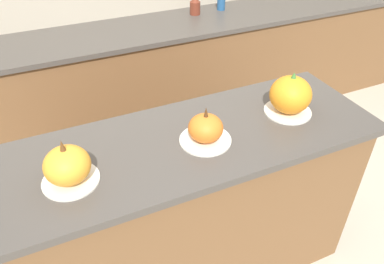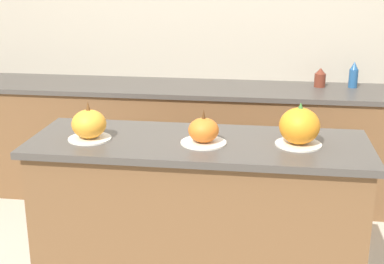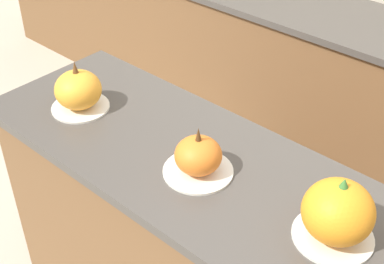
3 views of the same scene
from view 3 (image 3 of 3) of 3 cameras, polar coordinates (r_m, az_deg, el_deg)
The scene contains 5 objects.
kitchen_island at distance 2.05m, azimuth 0.67°, elevation -13.46°, with size 1.67×0.60×0.94m.
back_counter at distance 3.05m, azimuth 18.90°, elevation 2.45°, with size 6.00×0.60×0.89m.
pumpkin_cake_left at distance 1.98m, azimuth -12.03°, elevation 4.30°, with size 0.21×0.21×0.19m.
pumpkin_cake_center at distance 1.65m, azimuth 0.67°, elevation -2.72°, with size 0.22×0.22×0.17m.
pumpkin_cake_right at distance 1.47m, azimuth 15.30°, elevation -8.31°, with size 0.22×0.22×0.21m.
Camera 3 is at (0.87, -1.01, 2.03)m, focal length 50.00 mm.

